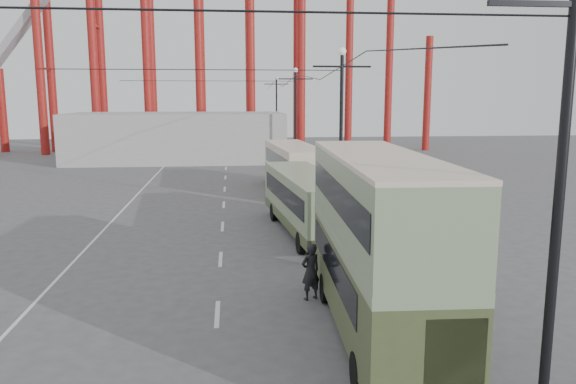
{
  "coord_description": "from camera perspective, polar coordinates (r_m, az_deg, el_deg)",
  "views": [
    {
      "loc": [
        -0.49,
        -12.74,
        6.7
      ],
      "look_at": [
        1.71,
        8.81,
        3.0
      ],
      "focal_mm": 35.0,
      "sensor_mm": 36.0,
      "label": 1
    }
  ],
  "objects": [
    {
      "name": "lamp_post_far",
      "position": [
        53.13,
        0.77,
        7.51
      ],
      "size": [
        3.2,
        0.44,
        9.32
      ],
      "color": "black",
      "rests_on": "ground"
    },
    {
      "name": "lamp_post_near",
      "position": [
        11.54,
        26.97,
        14.45
      ],
      "size": [
        3.2,
        0.44,
        10.8
      ],
      "color": "black",
      "rests_on": "ground"
    },
    {
      "name": "single_decker_green",
      "position": [
        27.58,
        1.89,
        -0.8
      ],
      "size": [
        3.44,
        10.73,
        2.98
      ],
      "rotation": [
        0.0,
        0.0,
        0.1
      ],
      "color": "gray",
      "rests_on": "ground"
    },
    {
      "name": "pedestrian",
      "position": [
        18.81,
        2.31,
        -8.07
      ],
      "size": [
        0.83,
        0.72,
        1.93
      ],
      "primitive_type": "imported",
      "rotation": [
        0.0,
        0.0,
        3.58
      ],
      "color": "black",
      "rests_on": "ground"
    },
    {
      "name": "road_markings",
      "position": [
        33.12,
        -6.35,
        -2.03
      ],
      "size": [
        12.52,
        120.0,
        0.01
      ],
      "color": "silver",
      "rests_on": "ground"
    },
    {
      "name": "lamp_post_distant",
      "position": [
        75.01,
        -1.17,
        8.14
      ],
      "size": [
        3.2,
        0.44,
        9.32
      ],
      "color": "black",
      "rests_on": "ground"
    },
    {
      "name": "double_decker_bus",
      "position": [
        15.71,
        9.13,
        -4.48
      ],
      "size": [
        2.74,
        9.67,
        5.15
      ],
      "rotation": [
        0.0,
        0.0,
        -0.03
      ],
      "color": "#3D4726",
      "rests_on": "ground"
    },
    {
      "name": "lamp_post_mid",
      "position": [
        31.4,
        5.4,
        5.96
      ],
      "size": [
        3.2,
        0.44,
        9.32
      ],
      "color": "black",
      "rests_on": "ground"
    },
    {
      "name": "ground",
      "position": [
        14.4,
        -3.37,
        -18.05
      ],
      "size": [
        160.0,
        160.0,
        0.0
      ],
      "primitive_type": "plane",
      "color": "#4E4E50",
      "rests_on": "ground"
    },
    {
      "name": "fairground_shed",
      "position": [
        60.14,
        -11.12,
        5.5
      ],
      "size": [
        22.0,
        10.0,
        5.0
      ],
      "primitive_type": "cube",
      "color": "#ACACA6",
      "rests_on": "ground"
    },
    {
      "name": "single_decker_cream",
      "position": [
        39.98,
        0.61,
        2.73
      ],
      "size": [
        3.52,
        10.78,
        3.3
      ],
      "rotation": [
        0.0,
        0.0,
        0.08
      ],
      "color": "beige",
      "rests_on": "ground"
    }
  ]
}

